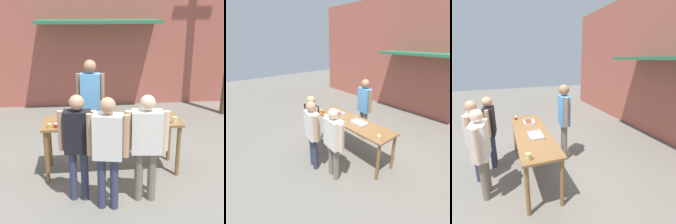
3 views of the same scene
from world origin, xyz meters
The scene contains 12 objects.
ground_plane centered at (0.00, 0.00, 0.00)m, with size 24.00×24.00×0.00m, color slate.
building_facade_back centered at (0.00, 3.98, 2.26)m, with size 12.00×1.11×4.50m.
serving_table centered at (0.00, 0.00, 0.82)m, with size 2.31×0.69×0.94m.
food_tray_sausages centered at (-0.58, 0.04, 0.96)m, with size 0.38×0.25×0.04m.
food_tray_buns centered at (0.22, 0.04, 0.96)m, with size 0.42×0.26×0.06m.
condiment_jar_mustard centered at (-1.02, -0.23, 0.98)m, with size 0.07×0.07×0.07m.
condiment_jar_ketchup centered at (-0.92, -0.23, 0.98)m, with size 0.07×0.07×0.07m.
beer_cup centered at (1.01, -0.22, 0.99)m, with size 0.09×0.09×0.11m.
person_server_behind_table centered at (-0.33, 0.83, 1.12)m, with size 0.54×0.24×1.84m.
person_customer_holding_hotdog centered at (-0.57, -0.81, 0.98)m, with size 0.55×0.24×1.63m.
person_customer_with_cup centered at (0.40, -0.92, 0.96)m, with size 0.62×0.28×1.63m.
person_customer_waiting_in_line centered at (-0.17, -1.07, 0.99)m, with size 0.57×0.29×1.65m.
Camera 2 is at (2.83, -2.86, 2.84)m, focal length 28.00 mm.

